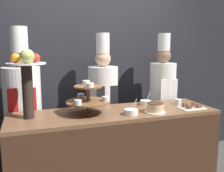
% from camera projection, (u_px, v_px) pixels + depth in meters
% --- Properties ---
extents(wall_back, '(10.00, 0.06, 2.80)m').
position_uv_depth(wall_back, '(92.00, 62.00, 3.36)').
color(wall_back, '#232328').
rests_on(wall_back, ground_plane).
extents(buffet_counter, '(2.12, 0.64, 0.95)m').
position_uv_depth(buffet_counter, '(115.00, 155.00, 2.64)').
color(buffet_counter, '#422819').
rests_on(buffet_counter, ground_plane).
extents(tiered_stand, '(0.44, 0.44, 0.32)m').
position_uv_depth(tiered_stand, '(88.00, 98.00, 2.45)').
color(tiered_stand, brown).
rests_on(tiered_stand, buffet_counter).
extents(fruit_pedestal, '(0.35, 0.35, 0.64)m').
position_uv_depth(fruit_pedestal, '(27.00, 74.00, 2.25)').
color(fruit_pedestal, '#2D231E').
rests_on(fruit_pedestal, buffet_counter).
extents(cake_round, '(0.21, 0.21, 0.10)m').
position_uv_depth(cake_round, '(155.00, 108.00, 2.52)').
color(cake_round, white).
rests_on(cake_round, buffet_counter).
extents(cup_white, '(0.08, 0.08, 0.06)m').
position_uv_depth(cup_white, '(178.00, 102.00, 2.86)').
color(cup_white, white).
rests_on(cup_white, buffet_counter).
extents(cake_square_tray, '(0.27, 0.20, 0.05)m').
position_uv_depth(cake_square_tray, '(191.00, 107.00, 2.70)').
color(cake_square_tray, white).
rests_on(cake_square_tray, buffet_counter).
extents(serving_bowl_near, '(0.14, 0.14, 0.16)m').
position_uv_depth(serving_bowl_near, '(131.00, 112.00, 2.44)').
color(serving_bowl_near, white).
rests_on(serving_bowl_near, buffet_counter).
extents(serving_bowl_far, '(0.12, 0.12, 0.15)m').
position_uv_depth(serving_bowl_far, '(146.00, 103.00, 2.84)').
color(serving_bowl_far, white).
rests_on(serving_bowl_far, buffet_counter).
extents(chef_left, '(0.41, 0.41, 1.82)m').
position_uv_depth(chef_left, '(23.00, 105.00, 2.78)').
color(chef_left, '#38332D').
rests_on(chef_left, ground_plane).
extents(chef_center_left, '(0.37, 0.37, 1.77)m').
position_uv_depth(chef_center_left, '(103.00, 100.00, 3.09)').
color(chef_center_left, '#28282D').
rests_on(chef_center_left, ground_plane).
extents(chef_center_right, '(0.34, 0.34, 1.78)m').
position_uv_depth(chef_center_right, '(162.00, 94.00, 3.35)').
color(chef_center_right, '#38332D').
rests_on(chef_center_right, ground_plane).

